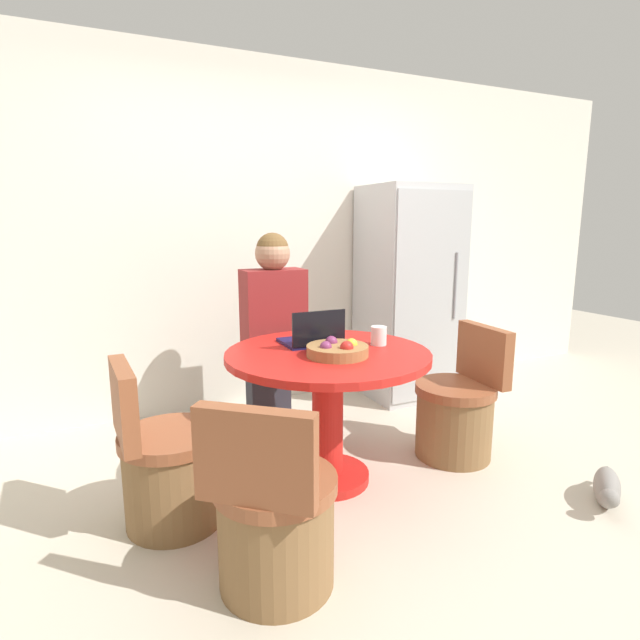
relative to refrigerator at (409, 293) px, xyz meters
name	(u,v)px	position (x,y,z in m)	size (l,w,h in m)	color
ground_plane	(366,503)	(-1.14, -1.33, -0.85)	(12.00, 12.00, 0.00)	beige
wall_back	(258,237)	(-1.14, 0.37, 0.45)	(7.00, 0.06, 2.60)	silver
refrigerator	(409,293)	(0.00, 0.00, 0.00)	(0.69, 0.65, 1.69)	silver
dining_table	(328,387)	(-1.22, -1.04, -0.31)	(1.09, 1.09, 0.74)	red
chair_left_side	(169,469)	(-2.07, -1.08, -0.58)	(0.48, 0.48, 0.80)	brown
chair_right_side	(457,413)	(-0.37, -1.09, -0.58)	(0.48, 0.48, 0.80)	brown
chair_near_left_corner	(274,523)	(-1.76, -1.69, -0.58)	(0.55, 0.55, 0.80)	brown
person_seated	(272,324)	(-1.27, -0.27, -0.10)	(0.40, 0.37, 1.35)	#2D2D38
laptop	(312,338)	(-1.24, -0.87, -0.07)	(0.31, 0.26, 0.21)	#141947
fruit_bowl	(338,350)	(-1.22, -1.15, -0.08)	(0.32, 0.32, 0.09)	olive
coffee_cup	(379,336)	(-0.90, -1.03, -0.06)	(0.09, 0.09, 0.10)	white
cat	(607,488)	(-0.04, -1.85, -0.76)	(0.36, 0.30, 0.17)	gray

